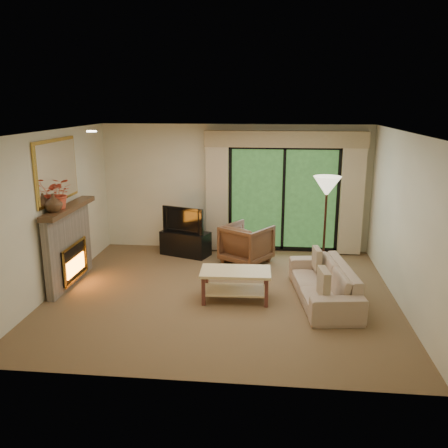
# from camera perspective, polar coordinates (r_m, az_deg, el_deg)

# --- Properties ---
(floor) EXTENTS (5.50, 5.50, 0.00)m
(floor) POSITION_cam_1_polar(r_m,az_deg,el_deg) (7.79, -0.23, -8.41)
(floor) COLOR brown
(floor) RESTS_ON ground
(ceiling) EXTENTS (5.50, 5.50, 0.00)m
(ceiling) POSITION_cam_1_polar(r_m,az_deg,el_deg) (7.19, -0.25, 11.05)
(ceiling) COLOR silver
(ceiling) RESTS_ON ground
(wall_back) EXTENTS (5.00, 0.00, 5.00)m
(wall_back) POSITION_cam_1_polar(r_m,az_deg,el_deg) (9.82, 1.33, 4.34)
(wall_back) COLOR beige
(wall_back) RESTS_ON ground
(wall_front) EXTENTS (5.00, 0.00, 5.00)m
(wall_front) POSITION_cam_1_polar(r_m,az_deg,el_deg) (5.01, -3.33, -5.80)
(wall_front) COLOR beige
(wall_front) RESTS_ON ground
(wall_left) EXTENTS (0.00, 5.00, 5.00)m
(wall_left) POSITION_cam_1_polar(r_m,az_deg,el_deg) (8.14, -19.87, 1.34)
(wall_left) COLOR beige
(wall_left) RESTS_ON ground
(wall_right) EXTENTS (0.00, 5.00, 5.00)m
(wall_right) POSITION_cam_1_polar(r_m,az_deg,el_deg) (7.60, 20.84, 0.36)
(wall_right) COLOR beige
(wall_right) RESTS_ON ground
(fireplace) EXTENTS (0.24, 1.70, 1.37)m
(fireplace) POSITION_cam_1_polar(r_m,az_deg,el_deg) (8.42, -18.20, -2.44)
(fireplace) COLOR slate
(fireplace) RESTS_ON floor
(mirror) EXTENTS (0.07, 1.45, 1.02)m
(mirror) POSITION_cam_1_polar(r_m,az_deg,el_deg) (8.19, -19.44, 6.09)
(mirror) COLOR gold
(mirror) RESTS_ON wall_left
(sliding_door) EXTENTS (2.26, 0.10, 2.16)m
(sliding_door) POSITION_cam_1_polar(r_m,az_deg,el_deg) (9.78, 7.16, 3.00)
(sliding_door) COLOR black
(sliding_door) RESTS_ON floor
(curtain_left) EXTENTS (0.45, 0.18, 2.35)m
(curtain_left) POSITION_cam_1_polar(r_m,az_deg,el_deg) (9.71, -0.81, 3.63)
(curtain_left) COLOR #C5AF8B
(curtain_left) RESTS_ON floor
(curtain_right) EXTENTS (0.45, 0.18, 2.35)m
(curtain_right) POSITION_cam_1_polar(r_m,az_deg,el_deg) (9.78, 15.14, 3.20)
(curtain_right) COLOR #C5AF8B
(curtain_right) RESTS_ON floor
(cornice) EXTENTS (3.20, 0.24, 0.32)m
(cornice) POSITION_cam_1_polar(r_m,az_deg,el_deg) (9.52, 7.40, 10.10)
(cornice) COLOR tan
(cornice) RESTS_ON wall_back
(media_console) EXTENTS (1.06, 0.74, 0.49)m
(media_console) POSITION_cam_1_polar(r_m,az_deg,el_deg) (9.66, -4.65, -2.33)
(media_console) COLOR black
(media_console) RESTS_ON floor
(tv) EXTENTS (0.90, 0.42, 0.52)m
(tv) POSITION_cam_1_polar(r_m,az_deg,el_deg) (9.52, -4.71, 0.58)
(tv) COLOR black
(tv) RESTS_ON media_console
(armchair) EXTENTS (1.13, 1.13, 0.75)m
(armchair) POSITION_cam_1_polar(r_m,az_deg,el_deg) (9.16, 2.74, -2.37)
(armchair) COLOR brown
(armchair) RESTS_ON floor
(sofa) EXTENTS (1.02, 2.07, 0.58)m
(sofa) POSITION_cam_1_polar(r_m,az_deg,el_deg) (7.63, 11.89, -6.91)
(sofa) COLOR tan
(sofa) RESTS_ON floor
(pillow_near) EXTENTS (0.16, 0.42, 0.41)m
(pillow_near) POSITION_cam_1_polar(r_m,az_deg,el_deg) (7.01, 11.90, -6.99)
(pillow_near) COLOR brown
(pillow_near) RESTS_ON sofa
(pillow_far) EXTENTS (0.14, 0.37, 0.36)m
(pillow_far) POSITION_cam_1_polar(r_m,az_deg,el_deg) (8.09, 11.10, -4.09)
(pillow_far) COLOR brown
(pillow_far) RESTS_ON sofa
(coffee_table) EXTENTS (1.11, 0.64, 0.49)m
(coffee_table) POSITION_cam_1_polar(r_m,az_deg,el_deg) (7.49, 1.39, -7.36)
(coffee_table) COLOR #EDC98C
(coffee_table) RESTS_ON floor
(floor_lamp) EXTENTS (0.61, 0.61, 1.79)m
(floor_lamp) POSITION_cam_1_polar(r_m,az_deg,el_deg) (8.53, 12.03, -0.33)
(floor_lamp) COLOR #FFF2CE
(floor_lamp) RESTS_ON floor
(vase) EXTENTS (0.29, 0.29, 0.29)m
(vase) POSITION_cam_1_polar(r_m,az_deg,el_deg) (7.82, -19.84, 2.42)
(vase) COLOR #4C321E
(vase) RESTS_ON fireplace
(branches) EXTENTS (0.52, 0.48, 0.50)m
(branches) POSITION_cam_1_polar(r_m,az_deg,el_deg) (7.99, -19.25, 3.50)
(branches) COLOR #D14C2F
(branches) RESTS_ON fireplace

